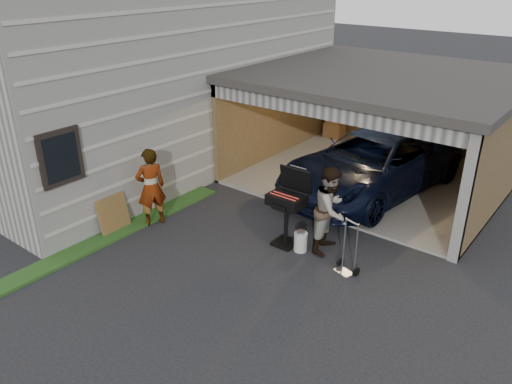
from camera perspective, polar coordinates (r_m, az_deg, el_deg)
ground at (r=9.82m, az=-7.84°, el=-8.95°), size 80.00×80.00×0.00m
house at (r=15.59m, az=-13.69°, el=14.24°), size 7.00×11.00×5.50m
groundcover_strip at (r=10.87m, az=-20.10°, el=-6.60°), size 0.50×8.00×0.06m
garage at (r=13.88m, az=14.66°, el=9.16°), size 6.80×6.30×2.90m
minivan at (r=12.91m, az=13.02°, el=2.96°), size 3.25×5.74×1.51m
woman at (r=11.25m, az=-11.93°, el=0.54°), size 0.65×0.77×1.80m
man at (r=10.11m, az=8.56°, el=-2.02°), size 0.79×0.96×1.81m
bbq_grill at (r=10.18m, az=3.63°, el=-1.17°), size 0.73×0.65×1.64m
propane_tank at (r=10.31m, az=5.11°, el=-5.68°), size 0.31×0.31×0.41m
plywood_panel at (r=11.34m, az=-15.98°, el=-2.46°), size 0.21×0.74×0.82m
hand_truck at (r=9.75m, az=10.35°, el=-7.94°), size 0.48×0.42×1.09m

